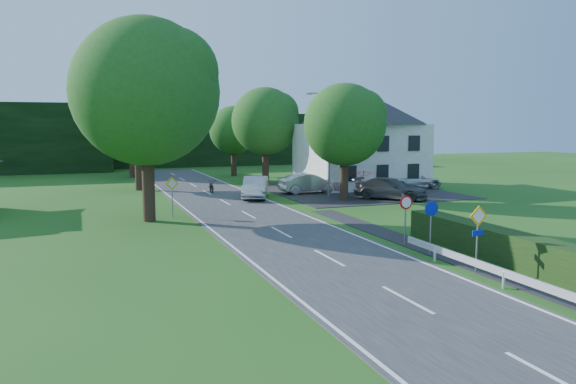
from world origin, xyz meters
name	(u,v)px	position (x,y,z in m)	size (l,w,h in m)	color
ground	(555,380)	(0.00, 0.00, 0.00)	(160.00, 160.00, 0.00)	#1F4E16
road	(269,226)	(0.00, 20.00, 0.02)	(7.00, 80.00, 0.04)	#323134
parking_pad	(355,191)	(12.00, 33.00, 0.02)	(14.00, 16.00, 0.04)	black
line_edge_left	(211,229)	(-3.25, 20.00, 0.04)	(0.12, 80.00, 0.01)	white
line_edge_right	(323,222)	(3.25, 20.00, 0.04)	(0.12, 80.00, 0.01)	white
line_centre	(269,225)	(0.00, 20.00, 0.04)	(0.12, 80.00, 0.01)	white
tree_main	(146,121)	(-6.00, 24.00, 5.82)	(9.40, 9.40, 11.64)	#1C5319
tree_left_far	(138,140)	(-5.00, 40.00, 4.29)	(7.00, 7.00, 8.58)	#1C5319
tree_right_far	(265,135)	(7.00, 42.00, 4.54)	(7.40, 7.40, 9.09)	#1C5319
tree_left_back	(131,139)	(-4.50, 52.00, 4.04)	(6.60, 6.60, 8.07)	#1C5319
tree_right_back	(234,141)	(6.00, 50.00, 3.78)	(6.20, 6.20, 7.56)	#1C5319
tree_right_mid	(344,142)	(8.50, 28.00, 4.29)	(7.00, 7.00, 8.58)	#1C5319
treeline_right	(218,140)	(8.00, 66.00, 3.50)	(30.00, 5.00, 7.00)	black
house_white	(360,138)	(14.00, 36.00, 4.41)	(10.60, 8.40, 8.60)	silver
streetlight	(328,139)	(8.06, 30.00, 4.46)	(2.03, 0.18, 8.00)	gray
sign_priority_right	(478,226)	(4.30, 7.98, 1.80)	(0.78, 0.09, 2.59)	gray
sign_roundabout	(431,217)	(4.30, 10.98, 1.67)	(0.64, 0.08, 2.37)	gray
sign_speed_limit	(406,209)	(4.30, 12.97, 1.77)	(0.64, 0.11, 2.37)	gray
sign_priority_left	(172,189)	(-4.50, 24.98, 1.72)	(0.78, 0.09, 2.44)	gray
moving_car	(255,187)	(2.70, 31.31, 0.86)	(1.74, 5.00, 1.65)	#BCBBC0
motorcycle	(212,186)	(0.36, 35.91, 0.56)	(0.69, 1.98, 1.04)	black
parked_car_silver_a	(309,183)	(7.73, 32.85, 0.84)	(1.70, 4.88, 1.61)	#AEAFB3
parked_car_grey	(391,189)	(12.00, 27.25, 0.83)	(2.21, 5.43, 1.58)	#48494D
parked_car_silver_b	(414,181)	(17.57, 32.71, 0.72)	(2.26, 4.90, 1.36)	silver
parasol	(363,183)	(10.90, 29.50, 1.06)	(2.22, 2.27, 2.04)	red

